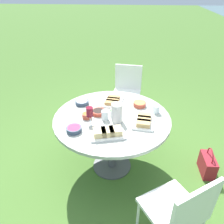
# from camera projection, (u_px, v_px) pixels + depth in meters

# --- Properties ---
(ground_plane) EXTENTS (40.00, 40.00, 0.00)m
(ground_plane) POSITION_uv_depth(u_px,v_px,m) (112.00, 165.00, 2.84)
(ground_plane) COLOR #446B2B
(dining_table) EXTENTS (1.30, 1.30, 0.76)m
(dining_table) POSITION_uv_depth(u_px,v_px,m) (112.00, 124.00, 2.49)
(dining_table) COLOR #4C4C51
(dining_table) RESTS_ON ground_plane
(chair_near_left) EXTENTS (0.59, 0.60, 0.89)m
(chair_near_left) POSITION_uv_depth(u_px,v_px,m) (180.00, 210.00, 1.71)
(chair_near_left) COLOR white
(chair_near_left) RESTS_ON ground_plane
(chair_near_right) EXTENTS (0.47, 0.49, 0.89)m
(chair_near_right) POSITION_uv_depth(u_px,v_px,m) (127.00, 88.00, 3.60)
(chair_near_right) COLOR white
(chair_near_right) RESTS_ON ground_plane
(water_pitcher) EXTENTS (0.13, 0.12, 0.21)m
(water_pitcher) POSITION_uv_depth(u_px,v_px,m) (117.00, 113.00, 2.31)
(water_pitcher) COLOR silver
(water_pitcher) RESTS_ON dining_table
(wine_glass) EXTENTS (0.07, 0.07, 0.20)m
(wine_glass) POSITION_uv_depth(u_px,v_px,m) (90.00, 112.00, 2.25)
(wine_glass) COLOR silver
(wine_glass) RESTS_ON dining_table
(platter_bread_main) EXTENTS (0.31, 0.27, 0.06)m
(platter_bread_main) POSITION_uv_depth(u_px,v_px,m) (112.00, 101.00, 2.69)
(platter_bread_main) COLOR white
(platter_bread_main) RESTS_ON dining_table
(platter_charcuterie) EXTENTS (0.26, 0.38, 0.08)m
(platter_charcuterie) POSITION_uv_depth(u_px,v_px,m) (108.00, 133.00, 2.12)
(platter_charcuterie) COLOR white
(platter_charcuterie) RESTS_ON dining_table
(platter_sandwich_side) EXTENTS (0.32, 0.25, 0.07)m
(platter_sandwich_side) POSITION_uv_depth(u_px,v_px,m) (144.00, 121.00, 2.31)
(platter_sandwich_side) COLOR white
(platter_sandwich_side) RESTS_ON dining_table
(bowl_fries) EXTENTS (0.15, 0.15, 0.05)m
(bowl_fries) POSITION_uv_depth(u_px,v_px,m) (140.00, 104.00, 2.63)
(bowl_fries) COLOR #B74733
(bowl_fries) RESTS_ON dining_table
(bowl_salad) EXTENTS (0.10, 0.10, 0.06)m
(bowl_salad) POSITION_uv_depth(u_px,v_px,m) (114.00, 112.00, 2.45)
(bowl_salad) COLOR white
(bowl_salad) RESTS_ON dining_table
(bowl_olives) EXTENTS (0.16, 0.16, 0.04)m
(bowl_olives) POSITION_uv_depth(u_px,v_px,m) (99.00, 112.00, 2.48)
(bowl_olives) COLOR #B74733
(bowl_olives) RESTS_ON dining_table
(bowl_dip_red) EXTENTS (0.16, 0.16, 0.05)m
(bowl_dip_red) POSITION_uv_depth(u_px,v_px,m) (74.00, 129.00, 2.19)
(bowl_dip_red) COLOR #334256
(bowl_dip_red) RESTS_ON dining_table
(bowl_dip_cream) EXTENTS (0.16, 0.16, 0.05)m
(bowl_dip_cream) POSITION_uv_depth(u_px,v_px,m) (82.00, 102.00, 2.67)
(bowl_dip_cream) COLOR #334256
(bowl_dip_cream) RESTS_ON dining_table
(bowl_roasted_veg) EXTENTS (0.10, 0.10, 0.06)m
(bowl_roasted_veg) POSITION_uv_depth(u_px,v_px,m) (87.00, 115.00, 2.40)
(bowl_roasted_veg) COLOR #B74733
(bowl_roasted_veg) RESTS_ON dining_table
(cup_water_near) EXTENTS (0.07, 0.07, 0.09)m
(cup_water_near) POSITION_uv_depth(u_px,v_px,m) (156.00, 109.00, 2.49)
(cup_water_near) COLOR silver
(cup_water_near) RESTS_ON dining_table
(cup_water_far) EXTENTS (0.08, 0.08, 0.10)m
(cup_water_far) POSITION_uv_depth(u_px,v_px,m) (105.00, 115.00, 2.37)
(cup_water_far) COLOR silver
(cup_water_far) RESTS_ON dining_table
(handbag) EXTENTS (0.30, 0.14, 0.37)m
(handbag) POSITION_uv_depth(u_px,v_px,m) (207.00, 164.00, 2.67)
(handbag) COLOR maroon
(handbag) RESTS_ON ground_plane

